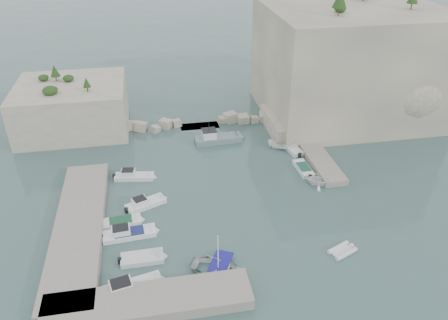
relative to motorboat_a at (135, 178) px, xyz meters
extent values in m
plane|color=#3F5F5C|center=(11.17, -8.47, 0.00)|extent=(400.00, 400.00, 0.00)
cube|color=beige|center=(34.17, 14.53, 8.50)|extent=(26.00, 22.00, 17.00)
cube|color=beige|center=(24.17, 9.53, 1.25)|extent=(8.00, 10.00, 2.50)
cube|color=beige|center=(-8.83, 16.53, 3.50)|extent=(16.00, 14.00, 7.00)
cube|color=#9E9689|center=(-5.83, -9.47, 0.55)|extent=(5.00, 24.00, 1.10)
cube|color=#9E9689|center=(1.17, -20.97, 0.55)|extent=(18.00, 4.00, 1.10)
cube|color=#9E9689|center=(24.67, 1.53, 0.40)|extent=(3.00, 16.00, 0.80)
cube|color=beige|center=(10.17, 13.53, 0.70)|extent=(28.00, 3.00, 1.40)
imported|color=silver|center=(7.79, -18.00, 0.00)|extent=(6.46, 5.78, 1.10)
imported|color=white|center=(22.54, -5.51, 0.00)|extent=(4.33, 4.10, 1.80)
imported|color=white|center=(20.75, 4.06, 0.00)|extent=(4.35, 2.87, 1.57)
cylinder|color=white|center=(7.79, -18.00, 2.65)|extent=(0.10, 0.10, 4.20)
cone|color=#1E4219|center=(-10.83, 18.53, 8.62)|extent=(1.40, 1.40, 1.75)
cone|color=#1E4219|center=(-5.83, 13.53, 8.30)|extent=(1.12, 1.12, 1.40)
camera|label=1|loc=(2.92, -47.93, 30.50)|focal=35.00mm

